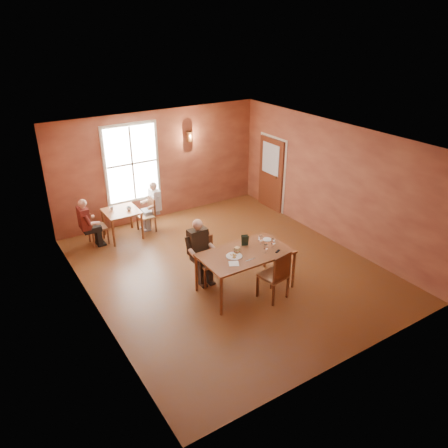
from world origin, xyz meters
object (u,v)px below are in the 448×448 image
diner_main (209,255)px  chair_diner_white (146,215)px  diner_white (146,209)px  main_table (245,271)px  chair_diner_main (208,261)px  chair_empty (273,275)px  diner_maroon (95,221)px  second_table (123,224)px  chair_diner_maroon (97,227)px

diner_main → chair_diner_white: diner_main is taller
diner_main → diner_white: diner_main is taller
main_table → chair_diner_main: chair_diner_main is taller
chair_empty → diner_maroon: bearing=108.6°
chair_empty → diner_white: 4.30m
main_table → chair_diner_white: chair_diner_white is taller
second_table → diner_maroon: bearing=180.0°
chair_empty → diner_white: diner_white is taller
main_table → second_table: (-1.29, 3.66, -0.06)m
main_table → chair_diner_main: bearing=127.6°
second_table → diner_maroon: size_ratio=0.67×
chair_empty → chair_diner_maroon: chair_empty is taller
diner_main → main_table: bearing=128.9°
chair_diner_white → second_table: bearing=90.0°
diner_maroon → main_table: bearing=28.3°
chair_diner_main → diner_maroon: 3.35m
main_table → diner_main: size_ratio=1.37×
diner_main → diner_maroon: size_ratio=1.08×
chair_diner_maroon → diner_maroon: 0.17m
main_table → diner_maroon: size_ratio=1.49×
second_table → chair_diner_white: size_ratio=0.92×
chair_diner_maroon → diner_maroon: size_ratio=0.74×
second_table → chair_diner_white: 0.66m
chair_diner_main → diner_white: bearing=-87.9°
chair_diner_main → second_table: (-0.79, 3.01, -0.13)m
main_table → diner_white: size_ratio=1.49×
diner_white → diner_maroon: 1.36m
chair_diner_main → chair_diner_maroon: 3.33m
chair_diner_main → chair_empty: size_ratio=0.94×
diner_maroon → second_table: bearing=90.0°
diner_main → chair_empty: diner_main is taller
chair_diner_main → diner_main: 0.18m
chair_diner_maroon → diner_maroon: bearing=-90.0°
chair_diner_main → diner_maroon: (-1.47, 3.01, 0.12)m
second_table → chair_diner_maroon: bearing=180.0°
second_table → chair_diner_maroon: 0.66m
chair_diner_white → diner_white: bearing=-90.0°
diner_main → chair_diner_maroon: 3.37m
main_table → chair_empty: bearing=-60.9°
main_table → second_table: 3.88m
second_table → diner_white: (0.68, 0.00, 0.25)m
main_table → second_table: main_table is taller
main_table → second_table: bearing=109.4°
chair_diner_maroon → diner_maroon: diner_maroon is taller
chair_diner_white → main_table: bearing=-170.1°
diner_white → chair_diner_maroon: 1.34m
main_table → chair_diner_maroon: (-1.94, 3.66, 0.02)m
chair_diner_white → diner_white: (0.03, 0.00, 0.17)m
diner_white → diner_main: bearing=-177.9°
diner_white → chair_diner_white: bearing=90.0°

